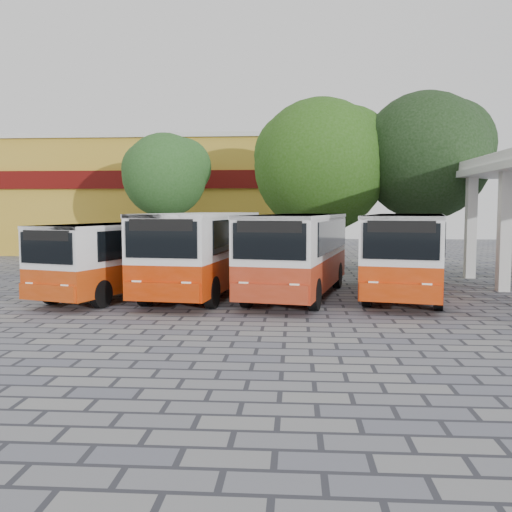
# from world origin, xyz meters

# --- Properties ---
(ground) EXTENTS (90.00, 90.00, 0.00)m
(ground) POSITION_xyz_m (0.00, 0.00, 0.00)
(ground) COLOR slate
(ground) RESTS_ON ground
(shophouse_block) EXTENTS (20.40, 10.40, 8.30)m
(shophouse_block) POSITION_xyz_m (-11.00, 25.99, 4.16)
(shophouse_block) COLOR gold
(shophouse_block) RESTS_ON ground
(bus_far_left) EXTENTS (4.52, 8.01, 2.71)m
(bus_far_left) POSITION_xyz_m (-6.93, 3.89, 1.57)
(bus_far_left) COLOR #C03A09
(bus_far_left) RESTS_ON ground
(bus_centre_left) EXTENTS (3.73, 8.86, 3.09)m
(bus_centre_left) POSITION_xyz_m (-3.85, 4.36, 1.79)
(bus_centre_left) COLOR #BD2B01
(bus_centre_left) RESTS_ON ground
(bus_centre_right) EXTENTS (4.22, 8.84, 3.04)m
(bus_centre_right) POSITION_xyz_m (-0.29, 4.21, 1.76)
(bus_centre_right) COLOR #AE3114
(bus_centre_right) RESTS_ON ground
(bus_far_right) EXTENTS (4.44, 8.88, 3.04)m
(bus_far_right) POSITION_xyz_m (3.77, 4.56, 1.76)
(bus_far_right) COLOR #C43306
(bus_far_right) RESTS_ON ground
(tree_left) EXTENTS (5.10, 4.86, 7.61)m
(tree_left) POSITION_xyz_m (-7.86, 15.93, 5.34)
(tree_left) COLOR black
(tree_left) RESTS_ON ground
(tree_middle) EXTENTS (7.42, 7.06, 9.07)m
(tree_middle) POSITION_xyz_m (1.06, 13.72, 5.77)
(tree_middle) COLOR #44351E
(tree_middle) RESTS_ON ground
(tree_right) EXTENTS (6.95, 6.62, 9.29)m
(tree_right) POSITION_xyz_m (6.42, 13.51, 6.19)
(tree_right) COLOR black
(tree_right) RESTS_ON ground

